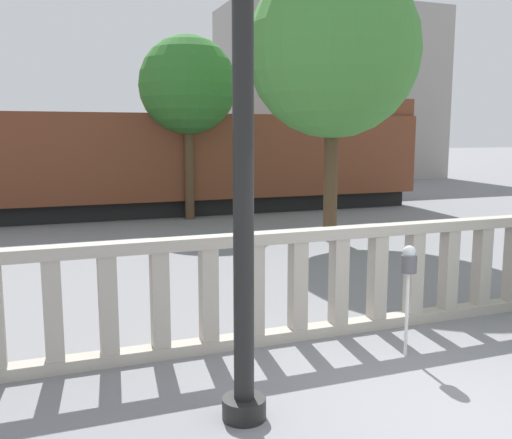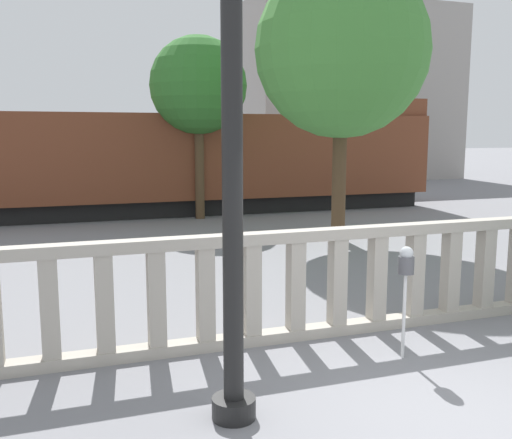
# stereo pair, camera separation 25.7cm
# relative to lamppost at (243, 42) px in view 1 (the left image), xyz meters

# --- Properties ---
(ground_plane) EXTENTS (160.00, 160.00, 0.00)m
(ground_plane) POSITION_rel_lamppost_xyz_m (1.94, -0.74, -3.40)
(ground_plane) COLOR slate
(balustrade) EXTENTS (15.18, 0.24, 1.42)m
(balustrade) POSITION_rel_lamppost_xyz_m (1.94, 1.72, -2.68)
(balustrade) COLOR #ADA599
(balustrade) RESTS_ON ground
(lamppost) EXTENTS (0.41, 0.41, 6.44)m
(lamppost) POSITION_rel_lamppost_xyz_m (0.00, 0.00, 0.00)
(lamppost) COLOR black
(lamppost) RESTS_ON ground
(parking_meter) EXTENTS (0.19, 0.19, 1.34)m
(parking_meter) POSITION_rel_lamppost_xyz_m (2.31, 0.74, -2.31)
(parking_meter) COLOR silver
(parking_meter) RESTS_ON ground
(train_near) EXTENTS (25.71, 2.92, 3.83)m
(train_near) POSITION_rel_lamppost_xyz_m (-1.67, 13.94, -1.69)
(train_near) COLOR black
(train_near) RESTS_ON ground
(building_block) EXTENTS (12.31, 6.81, 9.80)m
(building_block) POSITION_rel_lamppost_xyz_m (14.66, 26.06, 1.50)
(building_block) COLOR gray
(building_block) RESTS_ON ground
(tree_left) EXTENTS (2.94, 2.94, 5.53)m
(tree_left) POSITION_rel_lamppost_xyz_m (2.64, 12.40, 0.64)
(tree_left) COLOR #4C3823
(tree_left) RESTS_ON ground
(tree_right) EXTENTS (4.14, 4.14, 6.64)m
(tree_right) POSITION_rel_lamppost_xyz_m (5.01, 7.72, 1.16)
(tree_right) COLOR #4C3823
(tree_right) RESTS_ON ground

